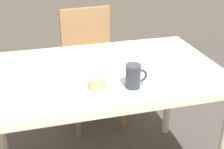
{
  "coord_description": "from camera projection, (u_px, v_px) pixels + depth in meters",
  "views": [
    {
      "loc": [
        -0.32,
        -1.44,
        1.41
      ],
      "look_at": [
        0.02,
        -0.17,
        0.78
      ],
      "focal_mm": 50.0,
      "sensor_mm": 36.0,
      "label": 1
    }
  ],
  "objects": [
    {
      "name": "paper_napkin",
      "position": [
        18.0,
        104.0,
        1.31
      ],
      "size": [
        0.17,
        0.17,
        0.0
      ],
      "primitive_type": "cube",
      "rotation": [
        0.0,
        0.0,
        0.17
      ],
      "color": "silver",
      "rests_on": "dining_table"
    },
    {
      "name": "dining_table",
      "position": [
        100.0,
        83.0,
        1.65
      ],
      "size": [
        1.27,
        0.79,
        0.73
      ],
      "color": "beige",
      "rests_on": "ground_plane"
    },
    {
      "name": "placemat",
      "position": [
        114.0,
        87.0,
        1.44
      ],
      "size": [
        0.46,
        0.31,
        0.0
      ],
      "primitive_type": "cube",
      "color": "silver",
      "rests_on": "dining_table"
    },
    {
      "name": "pastry",
      "position": [
        97.0,
        84.0,
        1.39
      ],
      "size": [
        0.08,
        0.08,
        0.05
      ],
      "primitive_type": "cylinder",
      "color": "tan",
      "rests_on": "pastry_plate"
    },
    {
      "name": "pastry_plate",
      "position": [
        97.0,
        90.0,
        1.4
      ],
      "size": [
        0.17,
        0.17,
        0.01
      ],
      "primitive_type": "cylinder",
      "color": "white",
      "rests_on": "placemat"
    },
    {
      "name": "coffee_coaster",
      "position": [
        133.0,
        87.0,
        1.43
      ],
      "size": [
        0.1,
        0.1,
        0.0
      ],
      "primitive_type": "cylinder",
      "color": "#99999E",
      "rests_on": "placemat"
    },
    {
      "name": "wooden_chair",
      "position": [
        91.0,
        60.0,
        2.38
      ],
      "size": [
        0.45,
        0.45,
        0.86
      ],
      "rotation": [
        0.0,
        0.0,
        3.22
      ],
      "color": "#997047",
      "rests_on": "ground_plane"
    },
    {
      "name": "teaspoon",
      "position": [
        146.0,
        96.0,
        1.35
      ],
      "size": [
        0.13,
        0.03,
        0.01
      ],
      "primitive_type": "cylinder",
      "rotation": [
        0.0,
        1.57,
        0.17
      ],
      "color": "silver",
      "rests_on": "placemat"
    },
    {
      "name": "coffee_mug",
      "position": [
        134.0,
        76.0,
        1.41
      ],
      "size": [
        0.1,
        0.07,
        0.11
      ],
      "color": "#2D333D",
      "rests_on": "coffee_coaster"
    }
  ]
}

